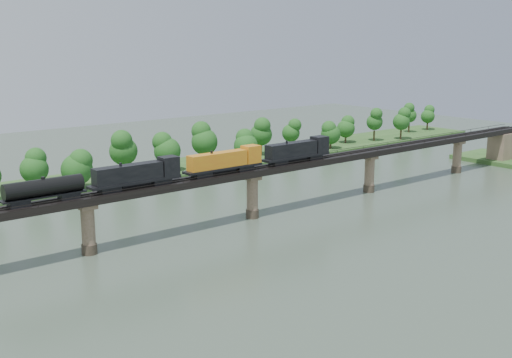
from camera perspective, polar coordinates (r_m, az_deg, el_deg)
ground at (r=126.88m, az=8.19°, el=-6.34°), size 400.00×400.00×0.00m
far_bank at (r=192.52m, az=-10.58°, el=0.35°), size 300.00×24.00×1.60m
bridge at (r=146.48m, az=-0.33°, el=-1.41°), size 236.00×30.00×11.50m
bridge_superstructure at (r=145.08m, az=-0.34°, el=1.02°), size 220.00×4.90×0.75m
far_treeline at (r=183.39m, az=-12.27°, el=2.23°), size 289.06×17.54×13.60m
freight_train at (r=135.95m, az=-5.31°, el=1.17°), size 78.80×3.07×5.42m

